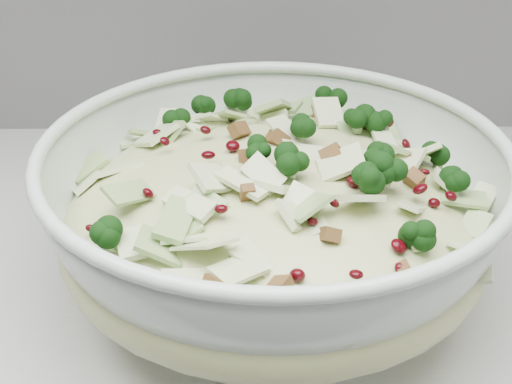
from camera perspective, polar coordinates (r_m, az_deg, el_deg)
mixing_bowl at (r=0.62m, az=1.40°, el=-2.39°), size 0.51×0.51×0.16m
salad at (r=0.61m, az=1.43°, el=-0.34°), size 0.45×0.45×0.16m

